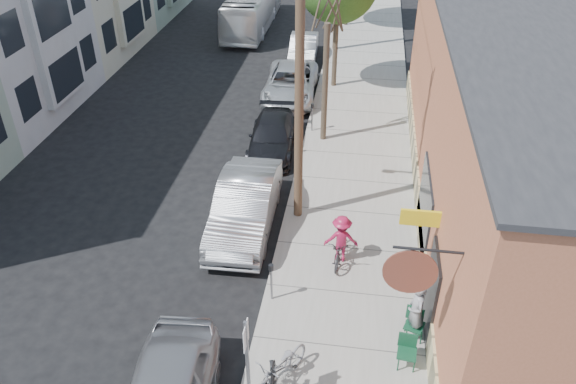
# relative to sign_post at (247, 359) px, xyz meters

# --- Properties ---
(ground) EXTENTS (120.00, 120.00, 0.00)m
(ground) POSITION_rel_sign_post_xyz_m (-2.35, 4.10, -1.83)
(ground) COLOR black
(sidewalk) EXTENTS (4.50, 58.00, 0.15)m
(sidewalk) POSITION_rel_sign_post_xyz_m (1.90, 15.10, -1.76)
(sidewalk) COLOR gray
(sidewalk) RESTS_ON ground
(cafe_building) EXTENTS (6.60, 20.20, 6.61)m
(cafe_building) POSITION_rel_sign_post_xyz_m (6.64, 9.10, 1.47)
(cafe_building) COLOR #AD6040
(cafe_building) RESTS_ON ground
(sign_post) EXTENTS (0.07, 0.45, 2.80)m
(sign_post) POSITION_rel_sign_post_xyz_m (0.00, 0.00, 0.00)
(sign_post) COLOR slate
(sign_post) RESTS_ON sidewalk
(parking_meter_near) EXTENTS (0.14, 0.14, 1.24)m
(parking_meter_near) POSITION_rel_sign_post_xyz_m (-0.10, 3.54, -0.85)
(parking_meter_near) COLOR slate
(parking_meter_near) RESTS_ON sidewalk
(parking_meter_far) EXTENTS (0.14, 0.14, 1.24)m
(parking_meter_far) POSITION_rel_sign_post_xyz_m (-0.10, 13.89, -0.85)
(parking_meter_far) COLOR slate
(parking_meter_far) RESTS_ON sidewalk
(utility_pole_near) EXTENTS (3.57, 0.28, 10.00)m
(utility_pole_near) POSITION_rel_sign_post_xyz_m (0.04, 7.67, 3.58)
(utility_pole_near) COLOR #503A28
(utility_pole_near) RESTS_ON sidewalk
(tree_bare) EXTENTS (0.24, 0.24, 4.88)m
(tree_bare) POSITION_rel_sign_post_xyz_m (0.45, 13.24, 0.76)
(tree_bare) COLOR #44392C
(tree_bare) RESTS_ON sidewalk
(patio_chair_a) EXTENTS (0.64, 0.64, 0.88)m
(patio_chair_a) POSITION_rel_sign_post_xyz_m (3.76, 2.67, -1.24)
(patio_chair_a) COLOR #124029
(patio_chair_a) RESTS_ON sidewalk
(patio_chair_b) EXTENTS (0.55, 0.55, 0.88)m
(patio_chair_b) POSITION_rel_sign_post_xyz_m (3.55, 1.74, -1.24)
(patio_chair_b) COLOR #124029
(patio_chair_b) RESTS_ON sidewalk
(patron_grey) EXTENTS (0.55, 0.72, 1.78)m
(patron_grey) POSITION_rel_sign_post_xyz_m (3.75, 2.74, -0.79)
(patron_grey) COLOR gray
(patron_grey) RESTS_ON sidewalk
(cyclist) EXTENTS (1.07, 0.67, 1.59)m
(cyclist) POSITION_rel_sign_post_xyz_m (1.69, 5.51, -0.89)
(cyclist) COLOR maroon
(cyclist) RESTS_ON sidewalk
(cyclist_bike) EXTENTS (0.77, 1.82, 0.93)m
(cyclist_bike) POSITION_rel_sign_post_xyz_m (1.69, 5.51, -1.22)
(cyclist_bike) COLOR black
(cyclist_bike) RESTS_ON sidewalk
(parked_bike_b) EXTENTS (1.54, 2.03, 1.02)m
(parked_bike_b) POSITION_rel_sign_post_xyz_m (0.60, 0.79, -1.17)
(parked_bike_b) COLOR slate
(parked_bike_b) RESTS_ON sidewalk
(car_1) EXTENTS (1.93, 5.22, 1.71)m
(car_1) POSITION_rel_sign_post_xyz_m (-1.55, 6.91, -0.98)
(car_1) COLOR #9C9EA3
(car_1) RESTS_ON ground
(car_2) EXTENTS (2.04, 4.49, 1.28)m
(car_2) POSITION_rel_sign_post_xyz_m (-1.55, 12.20, -1.19)
(car_2) COLOR black
(car_2) RESTS_ON ground
(car_3) EXTENTS (2.61, 5.34, 1.46)m
(car_3) POSITION_rel_sign_post_xyz_m (-1.55, 17.52, -1.10)
(car_3) COLOR #B2B6BB
(car_3) RESTS_ON ground
(car_4) EXTENTS (1.65, 4.22, 1.37)m
(car_4) POSITION_rel_sign_post_xyz_m (-1.55, 22.73, -1.15)
(car_4) COLOR #9A9DA1
(car_4) RESTS_ON ground
(bus) EXTENTS (2.33, 9.65, 2.68)m
(bus) POSITION_rel_sign_post_xyz_m (-5.52, 28.17, -0.49)
(bus) COLOR white
(bus) RESTS_ON ground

